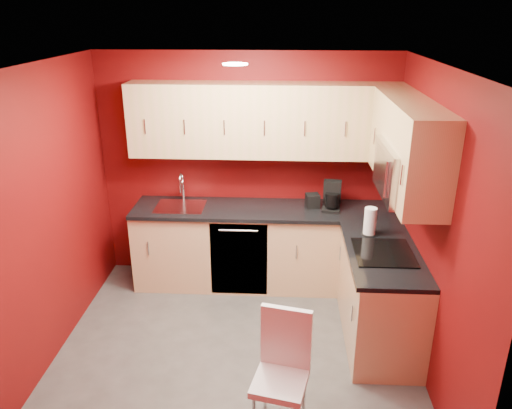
# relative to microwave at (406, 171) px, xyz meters

# --- Properties ---
(floor) EXTENTS (3.20, 3.20, 0.00)m
(floor) POSITION_rel_microwave_xyz_m (-1.39, -0.20, -1.66)
(floor) COLOR #55524F
(floor) RESTS_ON ground
(ceiling) EXTENTS (3.20, 3.20, 0.00)m
(ceiling) POSITION_rel_microwave_xyz_m (-1.39, -0.20, 0.84)
(ceiling) COLOR white
(ceiling) RESTS_ON wall_back
(wall_back) EXTENTS (3.20, 0.00, 3.20)m
(wall_back) POSITION_rel_microwave_xyz_m (-1.39, 1.30, -0.41)
(wall_back) COLOR #600909
(wall_back) RESTS_ON floor
(wall_front) EXTENTS (3.20, 0.00, 3.20)m
(wall_front) POSITION_rel_microwave_xyz_m (-1.39, -1.70, -0.41)
(wall_front) COLOR #600909
(wall_front) RESTS_ON floor
(wall_left) EXTENTS (0.00, 3.00, 3.00)m
(wall_left) POSITION_rel_microwave_xyz_m (-2.99, -0.20, -0.41)
(wall_left) COLOR #600909
(wall_left) RESTS_ON floor
(wall_right) EXTENTS (0.00, 3.00, 3.00)m
(wall_right) POSITION_rel_microwave_xyz_m (0.21, -0.20, -0.41)
(wall_right) COLOR #600909
(wall_right) RESTS_ON floor
(base_cabinets_back) EXTENTS (2.80, 0.60, 0.87)m
(base_cabinets_back) POSITION_rel_microwave_xyz_m (-1.19, 1.00, -1.22)
(base_cabinets_back) COLOR tan
(base_cabinets_back) RESTS_ON floor
(base_cabinets_right) EXTENTS (0.60, 1.30, 0.87)m
(base_cabinets_right) POSITION_rel_microwave_xyz_m (-0.09, 0.05, -1.22)
(base_cabinets_right) COLOR tan
(base_cabinets_right) RESTS_ON floor
(countertop_back) EXTENTS (2.80, 0.63, 0.04)m
(countertop_back) POSITION_rel_microwave_xyz_m (-1.19, 0.99, -0.77)
(countertop_back) COLOR black
(countertop_back) RESTS_ON base_cabinets_back
(countertop_right) EXTENTS (0.63, 1.27, 0.04)m
(countertop_right) POSITION_rel_microwave_xyz_m (-0.11, 0.04, -0.77)
(countertop_right) COLOR black
(countertop_right) RESTS_ON base_cabinets_right
(upper_cabinets_back) EXTENTS (2.80, 0.35, 0.75)m
(upper_cabinets_back) POSITION_rel_microwave_xyz_m (-1.19, 1.13, 0.17)
(upper_cabinets_back) COLOR tan
(upper_cabinets_back) RESTS_ON wall_back
(upper_cabinets_right) EXTENTS (0.35, 1.55, 0.75)m
(upper_cabinets_right) POSITION_rel_microwave_xyz_m (0.03, 0.24, 0.23)
(upper_cabinets_right) COLOR tan
(upper_cabinets_right) RESTS_ON wall_right
(microwave) EXTENTS (0.42, 0.76, 0.42)m
(microwave) POSITION_rel_microwave_xyz_m (0.00, 0.00, 0.00)
(microwave) COLOR silver
(microwave) RESTS_ON upper_cabinets_right
(cooktop) EXTENTS (0.50, 0.55, 0.01)m
(cooktop) POSITION_rel_microwave_xyz_m (-0.11, 0.00, -0.74)
(cooktop) COLOR black
(cooktop) RESTS_ON countertop_right
(sink) EXTENTS (0.52, 0.42, 0.35)m
(sink) POSITION_rel_microwave_xyz_m (-2.09, 1.00, -0.72)
(sink) COLOR silver
(sink) RESTS_ON countertop_back
(dishwasher_front) EXTENTS (0.60, 0.02, 0.82)m
(dishwasher_front) POSITION_rel_microwave_xyz_m (-1.44, 0.71, -1.22)
(dishwasher_front) COLOR black
(dishwasher_front) RESTS_ON base_cabinets_back
(downlight) EXTENTS (0.20, 0.20, 0.01)m
(downlight) POSITION_rel_microwave_xyz_m (-1.39, 0.10, 0.82)
(downlight) COLOR white
(downlight) RESTS_ON ceiling
(coffee_maker) EXTENTS (0.22, 0.27, 0.31)m
(coffee_maker) POSITION_rel_microwave_xyz_m (-0.49, 0.98, -0.60)
(coffee_maker) COLOR black
(coffee_maker) RESTS_ON countertop_back
(napkin_holder) EXTENTS (0.16, 0.16, 0.15)m
(napkin_holder) POSITION_rel_microwave_xyz_m (-0.68, 1.05, -0.68)
(napkin_holder) COLOR black
(napkin_holder) RESTS_ON countertop_back
(paper_towel) EXTENTS (0.19, 0.19, 0.27)m
(paper_towel) POSITION_rel_microwave_xyz_m (-0.18, 0.38, -0.62)
(paper_towel) COLOR white
(paper_towel) RESTS_ON countertop_right
(dining_chair) EXTENTS (0.45, 0.46, 0.92)m
(dining_chair) POSITION_rel_microwave_xyz_m (-0.99, -1.08, -1.20)
(dining_chair) COLOR white
(dining_chair) RESTS_ON floor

